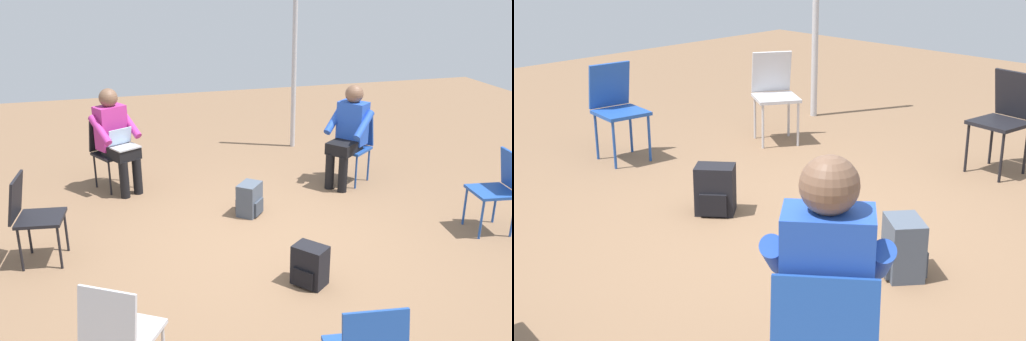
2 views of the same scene
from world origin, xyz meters
TOP-DOWN VIEW (x-y plane):
  - ground_plane at (0.00, 0.00)m, footprint 14.00×14.00m
  - chair_southeast at (1.43, -2.00)m, footprint 0.55×0.57m
  - chair_southwest at (-1.53, -1.41)m, footprint 0.58×0.58m
  - chair_northeast at (1.48, 1.78)m, footprint 0.56×0.58m
  - chair_east at (2.16, -0.24)m, footprint 0.48×0.45m
  - chair_west at (-2.35, 0.31)m, footprint 0.48×0.44m
  - person_with_laptop at (1.34, -1.85)m, footprint 0.62×0.64m
  - person_in_blue at (-1.40, -1.31)m, footprint 0.63×0.63m
  - backpack_near_laptop_user at (-0.15, 0.80)m, footprint 0.33×0.34m
  - backpack_by_empty_chair at (-0.01, -0.74)m, footprint 0.33×0.34m
  - tent_pole_near at (-1.25, -2.94)m, footprint 0.07×0.07m

SIDE VIEW (x-z plane):
  - ground_plane at x=0.00m, z-range 0.00..0.00m
  - backpack_near_laptop_user at x=-0.15m, z-range -0.02..0.34m
  - backpack_by_empty_chair at x=-0.01m, z-range -0.02..0.34m
  - chair_southeast at x=1.43m, z-range 0.07..0.92m
  - chair_southwest at x=-1.53m, z-range 0.07..0.92m
  - chair_northeast at x=1.48m, z-range 0.07..0.92m
  - chair_east at x=2.16m, z-range 0.07..0.92m
  - chair_west at x=-2.35m, z-range 0.07..0.92m
  - person_with_laptop at x=1.34m, z-range 0.07..1.31m
  - person_in_blue at x=-1.40m, z-range 0.07..1.31m
  - tent_pole_near at x=-1.25m, z-range 0.00..2.43m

